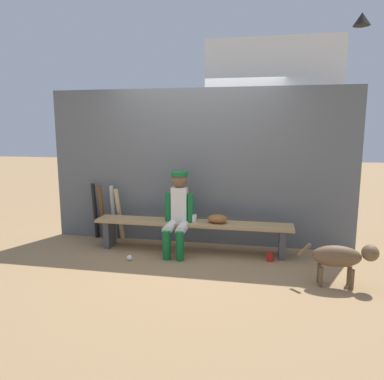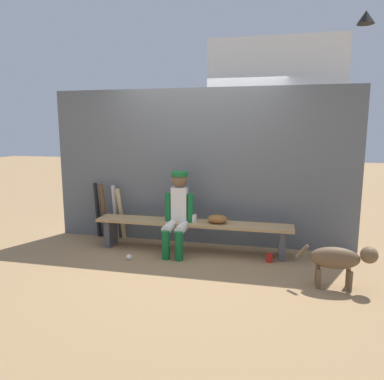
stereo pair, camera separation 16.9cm
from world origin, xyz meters
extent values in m
plane|color=#9E7A51|center=(0.00, 0.00, 0.00)|extent=(30.00, 30.00, 0.00)
cube|color=#595E63|center=(0.00, 0.42, 1.15)|extent=(4.52, 0.03, 2.29)
cube|color=tan|center=(0.00, 0.00, 0.41)|extent=(2.77, 0.36, 0.04)
cube|color=#4C4C51|center=(-1.24, 0.00, 0.20)|extent=(0.08, 0.29, 0.39)
cube|color=#4C4C51|center=(1.24, 0.00, 0.20)|extent=(0.08, 0.29, 0.39)
cube|color=silver|center=(-0.18, 0.00, 0.67)|extent=(0.22, 0.13, 0.48)
sphere|color=brown|center=(-0.18, 0.00, 1.02)|extent=(0.22, 0.22, 0.22)
cylinder|color=#14662D|center=(-0.18, 0.00, 1.10)|extent=(0.23, 0.23, 0.06)
cylinder|color=silver|center=(-0.27, -0.19, 0.39)|extent=(0.13, 0.38, 0.13)
cylinder|color=#14662D|center=(-0.27, -0.38, 0.20)|extent=(0.11, 0.11, 0.39)
cylinder|color=#14662D|center=(-0.34, -0.02, 0.62)|extent=(0.09, 0.09, 0.41)
cylinder|color=silver|center=(-0.09, -0.19, 0.39)|extent=(0.13, 0.38, 0.13)
cylinder|color=#14662D|center=(-0.09, -0.38, 0.20)|extent=(0.11, 0.11, 0.39)
cylinder|color=#14662D|center=(-0.02, -0.02, 0.62)|extent=(0.09, 0.09, 0.41)
ellipsoid|color=brown|center=(0.36, 0.00, 0.49)|extent=(0.28, 0.20, 0.12)
cylinder|color=tan|center=(-1.20, 0.29, 0.41)|extent=(0.08, 0.24, 0.82)
cylinder|color=#B7B7BC|center=(-1.31, 0.32, 0.43)|extent=(0.08, 0.15, 0.86)
cylinder|color=brown|center=(-1.46, 0.24, 0.44)|extent=(0.09, 0.21, 0.88)
cylinder|color=black|center=(-1.62, 0.33, 0.44)|extent=(0.07, 0.15, 0.88)
sphere|color=white|center=(-0.74, -0.52, 0.04)|extent=(0.07, 0.07, 0.07)
cylinder|color=red|center=(1.08, -0.18, 0.06)|extent=(0.08, 0.08, 0.11)
cylinder|color=silver|center=(0.03, -0.02, 0.49)|extent=(0.08, 0.08, 0.11)
cylinder|color=#3F3F42|center=(0.12, 1.11, 1.15)|extent=(0.10, 0.10, 2.31)
cylinder|color=#3F3F42|center=(1.99, 1.11, 1.15)|extent=(0.10, 0.10, 2.31)
cube|color=white|center=(1.06, 1.11, 2.70)|extent=(2.12, 0.08, 0.80)
cone|color=black|center=(2.26, 1.01, 3.25)|extent=(0.24, 0.24, 0.18)
ellipsoid|color=brown|center=(1.77, -0.82, 0.34)|extent=(0.52, 0.20, 0.24)
sphere|color=brown|center=(2.11, -0.82, 0.40)|extent=(0.18, 0.18, 0.18)
cylinder|color=brown|center=(1.43, -0.82, 0.39)|extent=(0.15, 0.04, 0.16)
cylinder|color=brown|center=(1.93, -0.76, 0.11)|extent=(0.05, 0.05, 0.22)
cylinder|color=brown|center=(1.93, -0.88, 0.11)|extent=(0.05, 0.05, 0.22)
cylinder|color=brown|center=(1.61, -0.76, 0.11)|extent=(0.05, 0.05, 0.22)
cylinder|color=brown|center=(1.61, -0.88, 0.11)|extent=(0.05, 0.05, 0.22)
camera|label=1|loc=(0.95, -4.86, 1.72)|focal=34.11mm
camera|label=2|loc=(1.12, -4.82, 1.72)|focal=34.11mm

